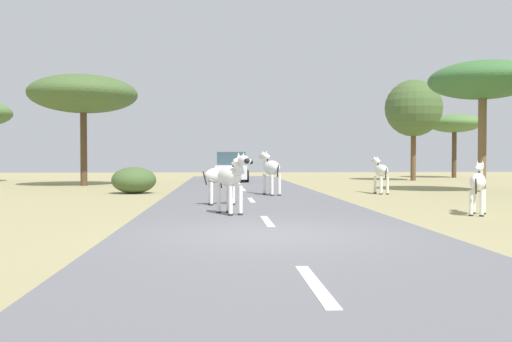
{
  "coord_description": "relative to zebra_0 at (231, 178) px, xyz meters",
  "views": [
    {
      "loc": [
        -0.91,
        -9.83,
        1.43
      ],
      "look_at": [
        0.49,
        11.18,
        0.93
      ],
      "focal_mm": 38.23,
      "sensor_mm": 36.0,
      "label": 1
    }
  ],
  "objects": [
    {
      "name": "tree_2",
      "position": [
        12.04,
        20.63,
        3.64
      ],
      "size": [
        3.61,
        3.61,
        6.42
      ],
      "color": "brown",
      "rests_on": "ground_plane"
    },
    {
      "name": "car_0",
      "position": [
        0.43,
        19.19,
        -0.1
      ],
      "size": [
        2.14,
        4.4,
        1.74
      ],
      "rotation": [
        0.0,
        0.0,
        -0.04
      ],
      "color": "silver",
      "rests_on": "road"
    },
    {
      "name": "tree_3",
      "position": [
        10.87,
        9.16,
        3.74
      ],
      "size": [
        4.5,
        4.5,
        5.52
      ],
      "color": "brown",
      "rests_on": "ground_plane"
    },
    {
      "name": "zebra_1",
      "position": [
        6.21,
        -0.03,
        -0.14
      ],
      "size": [
        0.93,
        1.31,
        1.37
      ],
      "rotation": [
        0.0,
        0.0,
        5.74
      ],
      "color": "silver",
      "rests_on": "ground_plane"
    },
    {
      "name": "zebra_0",
      "position": [
        0.0,
        0.0,
        0.0
      ],
      "size": [
        0.9,
        1.51,
        1.52
      ],
      "rotation": [
        0.0,
        0.0,
        3.57
      ],
      "color": "silver",
      "rests_on": "road"
    },
    {
      "name": "lane_markings",
      "position": [
        0.76,
        -4.47,
        -0.9
      ],
      "size": [
        0.16,
        56.0,
        0.01
      ],
      "color": "silver",
      "rests_on": "road"
    },
    {
      "name": "zebra_4",
      "position": [
        -0.14,
        2.8,
        -0.04
      ],
      "size": [
        1.52,
        0.59,
        1.45
      ],
      "rotation": [
        0.0,
        0.0,
        4.91
      ],
      "color": "silver",
      "rests_on": "road"
    },
    {
      "name": "zebra_3",
      "position": [
        1.63,
        6.96,
        0.09
      ],
      "size": [
        0.81,
        1.72,
        1.67
      ],
      "rotation": [
        0.0,
        0.0,
        0.3
      ],
      "color": "silver",
      "rests_on": "road"
    },
    {
      "name": "zebra_2",
      "position": [
        6.14,
        8.06,
        -0.05
      ],
      "size": [
        0.47,
        1.62,
        1.52
      ],
      "rotation": [
        0.0,
        0.0,
        0.05
      ],
      "color": "silver",
      "rests_on": "ground_plane"
    },
    {
      "name": "road",
      "position": [
        0.76,
        -3.47,
        -0.93
      ],
      "size": [
        6.0,
        64.0,
        0.05
      ],
      "primitive_type": "cube",
      "color": "slate",
      "rests_on": "ground_plane"
    },
    {
      "name": "tree_1",
      "position": [
        -7.3,
        15.42,
        3.76
      ],
      "size": [
        5.53,
        5.53,
        5.71
      ],
      "color": "#4C3823",
      "rests_on": "ground_plane"
    },
    {
      "name": "tree_0",
      "position": [
        16.82,
        25.39,
        2.97
      ],
      "size": [
        3.8,
        3.8,
        4.63
      ],
      "color": "#4C3823",
      "rests_on": "ground_plane"
    },
    {
      "name": "bush_2",
      "position": [
        -3.75,
        9.01,
        -0.42
      ],
      "size": [
        1.79,
        1.61,
        1.07
      ],
      "primitive_type": "ellipsoid",
      "color": "#425B2D",
      "rests_on": "ground_plane"
    },
    {
      "name": "ground_plane",
      "position": [
        0.63,
        -3.47,
        -0.95
      ],
      "size": [
        90.0,
        90.0,
        0.0
      ],
      "primitive_type": "plane",
      "color": "#998E60"
    }
  ]
}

